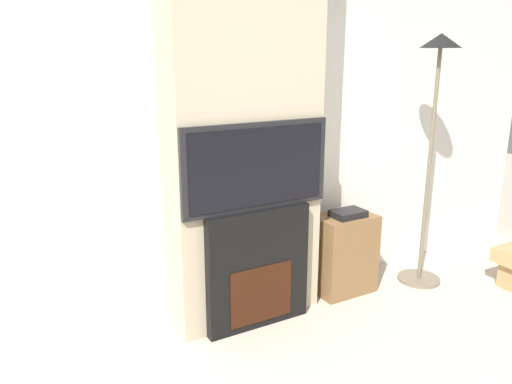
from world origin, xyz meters
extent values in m
cube|color=silver|center=(0.00, 2.03, 1.35)|extent=(6.00, 0.06, 2.70)
cube|color=#BCAD8E|center=(0.00, 1.84, 1.35)|extent=(1.02, 0.32, 2.70)
cube|color=black|center=(0.00, 1.68, 0.40)|extent=(0.73, 0.14, 0.80)
cube|color=#33160A|center=(0.00, 1.61, 0.24)|extent=(0.45, 0.01, 0.39)
cube|color=black|center=(0.00, 1.68, 1.08)|extent=(1.01, 0.06, 0.55)
cube|color=black|center=(0.00, 1.65, 1.08)|extent=(0.93, 0.01, 0.48)
cylinder|color=#726651|center=(1.46, 1.60, 0.01)|extent=(0.33, 0.33, 0.03)
cylinder|color=#726651|center=(1.46, 1.60, 0.91)|extent=(0.03, 0.03, 1.76)
cone|color=black|center=(1.46, 1.60, 1.84)|extent=(0.29, 0.29, 0.10)
cube|color=brown|center=(0.81, 1.77, 0.30)|extent=(0.45, 0.31, 0.60)
cube|color=black|center=(0.81, 1.74, 0.62)|extent=(0.25, 0.17, 0.05)
camera|label=1|loc=(-1.49, -0.93, 1.74)|focal=35.00mm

